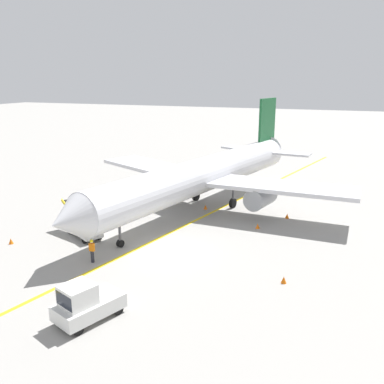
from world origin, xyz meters
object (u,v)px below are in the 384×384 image
object	(u,v)px
airliner	(206,174)
safety_cone_nose_left	(284,280)
baggage_tug_near_wing	(134,191)
ground_crew_marshaller	(92,250)
safety_cone_wingtip_right	(11,241)
safety_cone_nose_right	(258,226)
belt_loader_forward_hold	(83,227)
safety_cone_tail_area	(287,216)
safety_cone_wingtip_left	(205,207)
pushback_tug	(85,303)

from	to	relation	value
airliner	safety_cone_nose_left	distance (m)	16.60
baggage_tug_near_wing	airliner	bearing A→B (deg)	1.47
ground_crew_marshaller	safety_cone_wingtip_right	distance (m)	7.88
safety_cone_nose_right	belt_loader_forward_hold	bearing A→B (deg)	-151.90
safety_cone_wingtip_right	safety_cone_tail_area	bearing A→B (deg)	36.16
safety_cone_nose_left	safety_cone_wingtip_right	world-z (taller)	same
belt_loader_forward_hold	safety_cone_wingtip_left	distance (m)	12.41
airliner	safety_cone_wingtip_right	xyz separation A→B (m)	(-11.03, -14.25, -3.20)
safety_cone_nose_right	ground_crew_marshaller	bearing A→B (deg)	-130.57
belt_loader_forward_hold	safety_cone_nose_right	size ratio (longest dim) A/B	11.31
safety_cone_nose_right	safety_cone_wingtip_left	bearing A→B (deg)	149.60
baggage_tug_near_wing	safety_cone_nose_right	size ratio (longest dim) A/B	6.06
safety_cone_nose_left	safety_cone_wingtip_right	size ratio (longest dim) A/B	1.00
ground_crew_marshaller	safety_cone_nose_right	world-z (taller)	ground_crew_marshaller
ground_crew_marshaller	baggage_tug_near_wing	bearing A→B (deg)	108.09
baggage_tug_near_wing	safety_cone_tail_area	world-z (taller)	baggage_tug_near_wing
safety_cone_nose_left	safety_cone_nose_right	world-z (taller)	same
baggage_tug_near_wing	safety_cone_tail_area	distance (m)	15.97
baggage_tug_near_wing	pushback_tug	bearing A→B (deg)	-67.54
airliner	baggage_tug_near_wing	xyz separation A→B (m)	(-7.96, -0.20, -2.49)
baggage_tug_near_wing	belt_loader_forward_hold	distance (m)	10.68
pushback_tug	baggage_tug_near_wing	size ratio (longest dim) A/B	1.52
belt_loader_forward_hold	safety_cone_wingtip_right	world-z (taller)	belt_loader_forward_hold
baggage_tug_near_wing	safety_cone_wingtip_left	xyz separation A→B (m)	(8.07, -0.28, -0.71)
safety_cone_wingtip_right	belt_loader_forward_hold	bearing A→B (deg)	38.76
pushback_tug	safety_cone_nose_left	bearing A→B (deg)	41.14
airliner	safety_cone_nose_left	xyz separation A→B (m)	(9.74, -13.06, -3.20)
safety_cone_wingtip_left	safety_cone_wingtip_right	size ratio (longest dim) A/B	1.00
baggage_tug_near_wing	safety_cone_nose_left	distance (m)	21.89
safety_cone_nose_right	baggage_tug_near_wing	bearing A→B (deg)	164.93
belt_loader_forward_hold	safety_cone_wingtip_right	size ratio (longest dim) A/B	11.31
belt_loader_forward_hold	ground_crew_marshaller	size ratio (longest dim) A/B	2.93
safety_cone_nose_left	safety_cone_wingtip_left	size ratio (longest dim) A/B	1.00
safety_cone_nose_left	ground_crew_marshaller	bearing A→B (deg)	-172.37
pushback_tug	belt_loader_forward_hold	world-z (taller)	belt_loader_forward_hold
pushback_tug	ground_crew_marshaller	size ratio (longest dim) A/B	2.38
baggage_tug_near_wing	safety_cone_wingtip_right	bearing A→B (deg)	-102.30
pushback_tug	ground_crew_marshaller	xyz separation A→B (m)	(-3.84, 6.22, -0.08)
safety_cone_nose_right	safety_cone_wingtip_right	world-z (taller)	same
baggage_tug_near_wing	safety_cone_nose_left	size ratio (longest dim) A/B	6.06
baggage_tug_near_wing	safety_cone_wingtip_right	size ratio (longest dim) A/B	6.06
safety_cone_wingtip_left	safety_cone_tail_area	size ratio (longest dim) A/B	1.00
safety_cone_nose_right	safety_cone_tail_area	xyz separation A→B (m)	(1.93, 3.63, 0.00)
belt_loader_forward_hold	safety_cone_wingtip_left	bearing A→B (deg)	56.43
safety_cone_tail_area	pushback_tug	bearing A→B (deg)	-109.60
ground_crew_marshaller	safety_cone_nose_right	bearing A→B (deg)	49.43
safety_cone_nose_right	safety_cone_wingtip_left	xyz separation A→B (m)	(-5.95, 3.49, 0.00)
baggage_tug_near_wing	safety_cone_nose_right	xyz separation A→B (m)	(14.02, -3.78, -0.71)
baggage_tug_near_wing	ground_crew_marshaller	world-z (taller)	baggage_tug_near_wing
safety_cone_nose_right	safety_cone_wingtip_left	distance (m)	6.90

